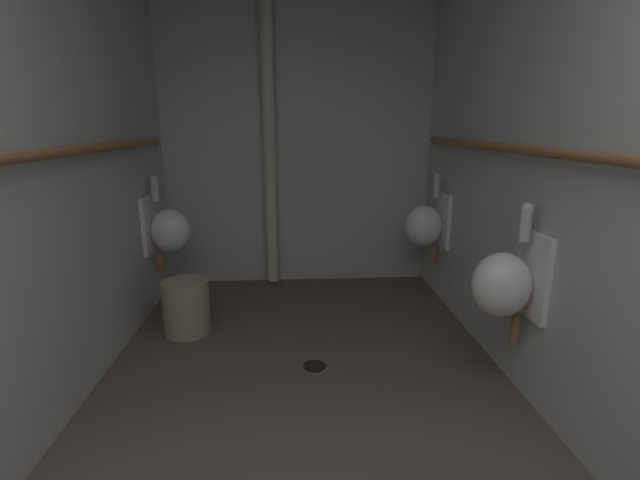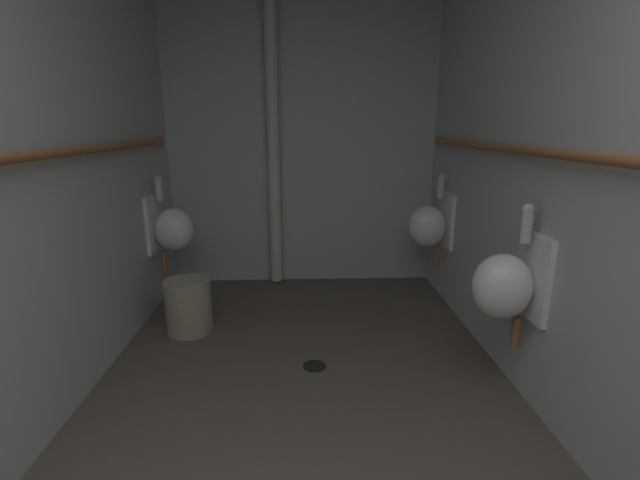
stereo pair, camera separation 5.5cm
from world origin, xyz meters
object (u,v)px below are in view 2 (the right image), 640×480
urinal_right_mid (506,284)px  floor_drain (314,366)px  urinal_left_mid (171,228)px  urinal_right_far (430,225)px  waste_bin (189,306)px  standpipe_back_wall (273,137)px

urinal_right_mid → floor_drain: size_ratio=5.39×
urinal_right_mid → floor_drain: urinal_right_mid is taller
urinal_left_mid → floor_drain: size_ratio=5.39×
urinal_right_far → waste_bin: size_ratio=2.01×
urinal_right_mid → floor_drain: 1.20m
urinal_left_mid → floor_drain: (1.08, -1.00, -0.63)m
floor_drain → urinal_left_mid: bearing=137.2°
standpipe_back_wall → floor_drain: (0.31, -1.49, -1.31)m
standpipe_back_wall → waste_bin: (-0.56, -0.98, -1.13)m
urinal_left_mid → urinal_right_far: 2.05m
urinal_right_far → waste_bin: (-1.83, -0.53, -0.45)m
urinal_right_mid → standpipe_back_wall: size_ratio=0.29×
waste_bin → urinal_left_mid: bearing=114.4°
urinal_left_mid → urinal_right_mid: size_ratio=1.00×
urinal_right_mid → waste_bin: size_ratio=2.01×
urinal_left_mid → waste_bin: bearing=-65.6°
urinal_left_mid → standpipe_back_wall: (0.78, 0.49, 0.68)m
urinal_right_mid → waste_bin: urinal_right_mid is taller
floor_drain → waste_bin: bearing=149.1°
urinal_left_mid → urinal_right_far: bearing=1.2°
urinal_right_mid → standpipe_back_wall: standpipe_back_wall is taller
urinal_left_mid → urinal_right_far: same height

